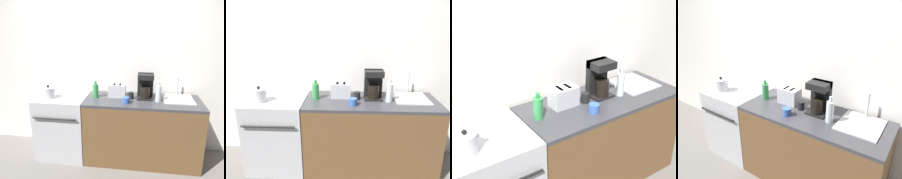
# 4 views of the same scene
# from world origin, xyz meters

# --- Properties ---
(ground_plane) EXTENTS (12.00, 12.00, 0.00)m
(ground_plane) POSITION_xyz_m (0.00, 0.00, 0.00)
(ground_plane) COLOR slate
(wall_back) EXTENTS (8.00, 0.05, 2.60)m
(wall_back) POSITION_xyz_m (0.00, 0.71, 1.30)
(wall_back) COLOR silver
(wall_back) RESTS_ON ground_plane
(stove) EXTENTS (0.71, 0.69, 0.92)m
(stove) POSITION_xyz_m (-0.60, 0.32, 0.47)
(stove) COLOR #B7B7BC
(stove) RESTS_ON ground_plane
(counter_block) EXTENTS (1.60, 0.66, 0.92)m
(counter_block) POSITION_xyz_m (0.57, 0.33, 0.46)
(counter_block) COLOR brown
(counter_block) RESTS_ON ground_plane
(kettle) EXTENTS (0.21, 0.17, 0.19)m
(kettle) POSITION_xyz_m (-0.76, 0.22, 1.00)
(kettle) COLOR silver
(kettle) RESTS_ON stove
(toaster) EXTENTS (0.24, 0.16, 0.18)m
(toaster) POSITION_xyz_m (0.20, 0.42, 1.01)
(toaster) COLOR #BCBCC1
(toaster) RESTS_ON counter_block
(coffee_maker) EXTENTS (0.22, 0.19, 0.36)m
(coffee_maker) POSITION_xyz_m (0.59, 0.40, 1.10)
(coffee_maker) COLOR black
(coffee_maker) RESTS_ON counter_block
(sink_tray) EXTENTS (0.41, 0.43, 0.28)m
(sink_tray) POSITION_xyz_m (1.05, 0.41, 0.94)
(sink_tray) COLOR #B7B7BC
(sink_tray) RESTS_ON counter_block
(bottle_clear) EXTENTS (0.07, 0.07, 0.27)m
(bottle_clear) POSITION_xyz_m (0.77, 0.29, 1.04)
(bottle_clear) COLOR silver
(bottle_clear) RESTS_ON counter_block
(bottle_green) EXTENTS (0.08, 0.08, 0.24)m
(bottle_green) POSITION_xyz_m (-0.11, 0.35, 1.02)
(bottle_green) COLOR #338C47
(bottle_green) RESTS_ON counter_block
(cup_blue) EXTENTS (0.09, 0.09, 0.08)m
(cup_blue) POSITION_xyz_m (0.34, 0.17, 0.96)
(cup_blue) COLOR #3860B2
(cup_blue) RESTS_ON counter_block
(cup_black) EXTENTS (0.08, 0.08, 0.09)m
(cup_black) POSITION_xyz_m (0.40, 0.36, 0.97)
(cup_black) COLOR black
(cup_black) RESTS_ON counter_block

